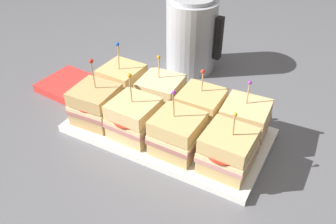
# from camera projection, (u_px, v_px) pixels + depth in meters

# --- Properties ---
(ground_plane) EXTENTS (6.00, 6.00, 0.00)m
(ground_plane) POSITION_uv_depth(u_px,v_px,m) (168.00, 133.00, 0.92)
(ground_plane) COLOR slate
(serving_platter) EXTENTS (0.51, 0.26, 0.02)m
(serving_platter) POSITION_uv_depth(u_px,v_px,m) (168.00, 130.00, 0.92)
(serving_platter) COLOR white
(serving_platter) RESTS_ON ground_plane
(sandwich_front_far_left) EXTENTS (0.11, 0.11, 0.18)m
(sandwich_front_far_left) POSITION_uv_depth(u_px,v_px,m) (96.00, 105.00, 0.91)
(sandwich_front_far_left) COLOR tan
(sandwich_front_far_left) RESTS_ON serving_platter
(sandwich_front_center_left) EXTENTS (0.11, 0.11, 0.17)m
(sandwich_front_center_left) POSITION_uv_depth(u_px,v_px,m) (134.00, 118.00, 0.87)
(sandwich_front_center_left) COLOR #DBB77A
(sandwich_front_center_left) RESTS_ON serving_platter
(sandwich_front_center_right) EXTENTS (0.11, 0.11, 0.16)m
(sandwich_front_center_right) POSITION_uv_depth(u_px,v_px,m) (177.00, 134.00, 0.82)
(sandwich_front_center_right) COLOR tan
(sandwich_front_center_right) RESTS_ON serving_platter
(sandwich_front_far_right) EXTENTS (0.11, 0.11, 0.15)m
(sandwich_front_far_right) POSITION_uv_depth(u_px,v_px,m) (228.00, 151.00, 0.77)
(sandwich_front_far_right) COLOR tan
(sandwich_front_far_right) RESTS_ON serving_platter
(sandwich_back_far_left) EXTENTS (0.11, 0.11, 0.17)m
(sandwich_back_far_left) POSITION_uv_depth(u_px,v_px,m) (122.00, 83.00, 1.00)
(sandwich_back_far_left) COLOR tan
(sandwich_back_far_left) RESTS_ON serving_platter
(sandwich_back_center_left) EXTENTS (0.12, 0.12, 0.16)m
(sandwich_back_center_left) POSITION_uv_depth(u_px,v_px,m) (161.00, 95.00, 0.95)
(sandwich_back_center_left) COLOR beige
(sandwich_back_center_left) RESTS_ON serving_platter
(sandwich_back_center_right) EXTENTS (0.11, 0.11, 0.15)m
(sandwich_back_center_right) POSITION_uv_depth(u_px,v_px,m) (201.00, 108.00, 0.91)
(sandwich_back_center_right) COLOR tan
(sandwich_back_center_right) RESTS_ON serving_platter
(sandwich_back_far_right) EXTENTS (0.12, 0.12, 0.16)m
(sandwich_back_far_right) POSITION_uv_depth(u_px,v_px,m) (245.00, 122.00, 0.86)
(sandwich_back_far_right) COLOR #DBB77A
(sandwich_back_far_right) RESTS_ON serving_platter
(kettle_steel) EXTENTS (0.18, 0.16, 0.26)m
(kettle_steel) POSITION_uv_depth(u_px,v_px,m) (192.00, 35.00, 1.14)
(kettle_steel) COLOR #B7BABF
(kettle_steel) RESTS_ON ground_plane
(napkin_stack) EXTENTS (0.16, 0.16, 0.02)m
(napkin_stack) POSITION_uv_depth(u_px,v_px,m) (69.00, 85.00, 1.09)
(napkin_stack) COLOR red
(napkin_stack) RESTS_ON ground_plane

